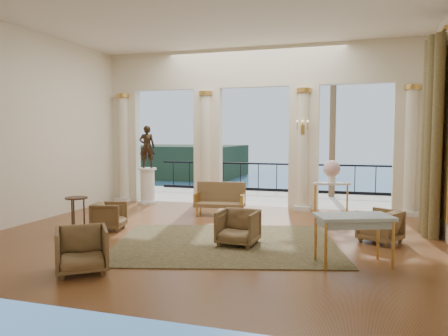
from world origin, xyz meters
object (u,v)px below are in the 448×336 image
(armchair_a, at_px, (82,248))
(settee, at_px, (220,199))
(game_table, at_px, (354,220))
(armchair_c, at_px, (380,224))
(armchair_d, at_px, (109,215))
(statue, at_px, (147,147))
(armchair_b, at_px, (238,226))
(side_table, at_px, (76,202))
(console_table, at_px, (331,188))
(pedestal, at_px, (148,186))

(armchair_a, height_order, settee, settee)
(game_table, bearing_deg, settee, 111.71)
(settee, bearing_deg, armchair_c, -33.11)
(armchair_d, bearing_deg, statue, 1.14)
(armchair_b, xyz_separation_m, statue, (-3.94, 4.02, 1.34))
(statue, xyz_separation_m, side_table, (0.43, -4.05, -1.05))
(armchair_b, height_order, console_table, console_table)
(armchair_a, distance_m, settee, 5.12)
(side_table, bearing_deg, game_table, -6.52)
(armchair_b, xyz_separation_m, armchair_d, (-3.03, 0.45, -0.03))
(settee, xyz_separation_m, console_table, (2.72, 0.76, 0.29))
(armchair_b, bearing_deg, settee, 117.11)
(statue, bearing_deg, armchair_b, 116.46)
(armchair_b, xyz_separation_m, settee, (-1.25, 2.81, 0.05))
(armchair_b, relative_size, pedestal, 0.68)
(armchair_b, distance_m, armchair_d, 3.07)
(game_table, height_order, statue, statue)
(armchair_a, height_order, console_table, console_table)
(armchair_c, distance_m, side_table, 6.15)
(armchair_b, bearing_deg, armchair_a, -125.10)
(pedestal, bearing_deg, armchair_b, -45.59)
(game_table, height_order, side_table, game_table)
(armchair_b, bearing_deg, game_table, -14.59)
(armchair_c, bearing_deg, console_table, -125.93)
(armchair_b, distance_m, console_table, 3.88)
(console_table, bearing_deg, armchair_d, -159.59)
(armchair_c, xyz_separation_m, settee, (-3.79, 1.80, 0.07))
(settee, relative_size, side_table, 1.76)
(armchair_c, bearing_deg, armchair_a, -21.44)
(armchair_a, relative_size, armchair_c, 1.08)
(armchair_a, height_order, game_table, game_table)
(armchair_c, relative_size, statue, 0.55)
(armchair_a, bearing_deg, pedestal, 71.87)
(armchair_a, xyz_separation_m, console_table, (3.26, 5.85, 0.33))
(armchair_c, relative_size, console_table, 0.73)
(armchair_a, xyz_separation_m, statue, (-2.15, 6.30, 1.33))
(armchair_d, height_order, statue, statue)
(armchair_b, xyz_separation_m, game_table, (2.07, -0.66, 0.35))
(armchair_a, relative_size, side_table, 1.00)
(armchair_b, height_order, armchair_c, armchair_b)
(armchair_c, bearing_deg, pedestal, -83.54)
(settee, height_order, game_table, settee)
(armchair_a, distance_m, armchair_b, 2.90)
(armchair_d, distance_m, game_table, 5.24)
(side_table, bearing_deg, statue, 96.07)
(game_table, height_order, console_table, console_table)
(armchair_d, distance_m, statue, 3.93)
(armchair_b, distance_m, settee, 3.08)
(armchair_a, height_order, pedestal, pedestal)
(settee, height_order, pedestal, pedestal)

